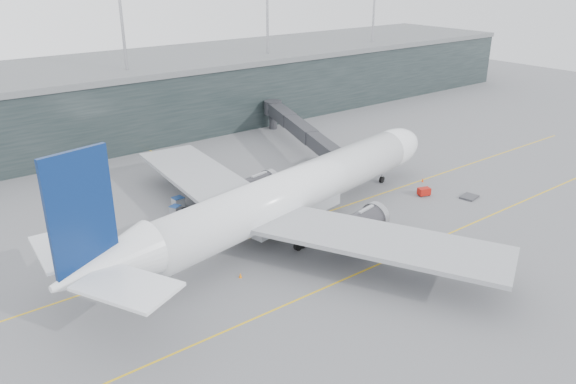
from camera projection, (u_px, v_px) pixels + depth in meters
ground at (239, 226)px, 80.85m from camera, size 320.00×320.00×0.00m
taxiline_a at (254, 236)px, 77.92m from camera, size 160.00×0.25×0.02m
taxiline_b at (331, 285)px, 66.20m from camera, size 160.00×0.25×0.02m
taxiline_lead_main at (200, 179)px, 98.31m from camera, size 0.25×60.00×0.02m
terminal at (90, 101)px, 120.40m from camera, size 240.00×36.00×29.00m
main_aircraft at (292, 193)px, 78.42m from camera, size 68.33×63.34×19.24m
jet_bridge at (288, 129)px, 110.68m from camera, size 16.89×44.02×6.44m
gse_cart at (424, 191)px, 91.23m from camera, size 2.21×1.76×1.31m
baggage_dolly at (469, 197)px, 90.60m from camera, size 3.17×2.72×0.28m
uld_a at (175, 211)px, 83.95m from camera, size 2.17×1.99×1.59m
uld_b at (178, 203)px, 86.39m from camera, size 2.06×1.68×1.80m
uld_c at (210, 198)px, 88.51m from camera, size 1.77×1.42×1.61m
cone_nose at (423, 180)px, 97.07m from camera, size 0.42×0.42×0.67m
cone_wing_stbd at (393, 254)px, 72.59m from camera, size 0.45×0.45×0.72m
cone_wing_port at (246, 186)px, 94.56m from camera, size 0.42×0.42×0.66m
cone_tail at (240, 275)px, 67.63m from camera, size 0.41×0.41×0.65m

